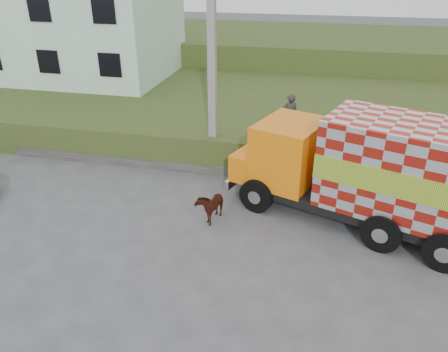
% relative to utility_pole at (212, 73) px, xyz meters
% --- Properties ---
extents(ground, '(120.00, 120.00, 0.00)m').
position_rel_utility_pole_xyz_m(ground, '(1.00, -4.60, -4.08)').
color(ground, '#474749').
rests_on(ground, ground).
extents(embankment, '(40.00, 12.00, 1.50)m').
position_rel_utility_pole_xyz_m(embankment, '(1.00, 5.40, -3.33)').
color(embankment, '#29531B').
rests_on(embankment, ground).
extents(embankment_far, '(40.00, 12.00, 3.00)m').
position_rel_utility_pole_xyz_m(embankment_far, '(1.00, 17.40, -2.58)').
color(embankment_far, '#29531B').
rests_on(embankment_far, ground).
extents(retaining_strip, '(16.00, 0.50, 0.40)m').
position_rel_utility_pole_xyz_m(retaining_strip, '(-1.00, -0.40, -3.88)').
color(retaining_strip, '#595651').
rests_on(retaining_strip, ground).
extents(building, '(10.00, 8.00, 6.00)m').
position_rel_utility_pole_xyz_m(building, '(-10.00, 8.40, 0.42)').
color(building, silver).
rests_on(building, embankment).
extents(utility_pole, '(1.20, 0.30, 8.00)m').
position_rel_utility_pole_xyz_m(utility_pole, '(0.00, 0.00, 0.00)').
color(utility_pole, gray).
rests_on(utility_pole, ground).
extents(cargo_truck, '(8.77, 5.30, 3.73)m').
position_rel_utility_pole_xyz_m(cargo_truck, '(5.92, -2.91, -2.15)').
color(cargo_truck, black).
rests_on(cargo_truck, ground).
extents(cow, '(0.85, 1.40, 1.10)m').
position_rel_utility_pole_xyz_m(cow, '(0.88, -3.84, -3.53)').
color(cow, black).
rests_on(cow, ground).
extents(pedestrian, '(0.74, 0.59, 1.78)m').
position_rel_utility_pole_xyz_m(pedestrian, '(3.02, 0.55, -1.68)').
color(pedestrian, '#2C2927').
rests_on(pedestrian, embankment).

